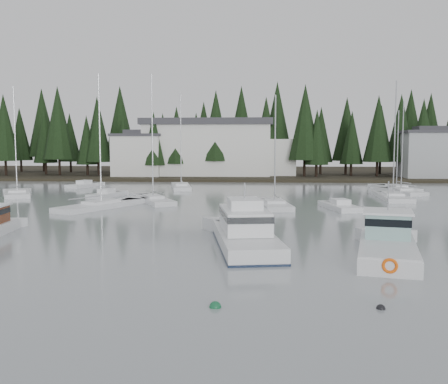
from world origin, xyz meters
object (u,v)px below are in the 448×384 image
object	(u,v)px
lobster_boat_teal	(387,247)
sailboat_9	(396,190)
runabout_3	(84,186)
runabout_4	(106,196)
house_east_a	(430,153)
sailboat_4	(181,188)
runabout_1	(340,208)
sailboat_11	(101,207)
house_west	(138,154)
sailboat_0	(393,198)
sailboat_3	(275,207)
cabin_cruiser_center	(245,235)
sailboat_10	(153,201)
sailboat_12	(401,193)
sailboat_8	(17,195)
harbor_inn	(218,148)

from	to	relation	value
lobster_boat_teal	sailboat_9	size ratio (longest dim) A/B	0.78
lobster_boat_teal	sailboat_9	world-z (taller)	sailboat_9
runabout_3	runabout_4	world-z (taller)	same
sailboat_9	house_east_a	bearing A→B (deg)	-43.13
sailboat_4	runabout_1	world-z (taller)	sailboat_4
sailboat_4	sailboat_11	bearing A→B (deg)	157.69
lobster_boat_teal	house_west	bearing A→B (deg)	37.50
sailboat_0	sailboat_9	distance (m)	12.20
sailboat_3	sailboat_4	bearing A→B (deg)	23.92
cabin_cruiser_center	sailboat_10	xyz separation A→B (m)	(-10.91, 23.95, -0.60)
sailboat_12	runabout_3	distance (m)	45.78
sailboat_3	runabout_1	xyz separation A→B (m)	(6.44, -1.11, 0.06)
lobster_boat_teal	runabout_4	distance (m)	40.59
cabin_cruiser_center	runabout_4	bearing A→B (deg)	22.31
sailboat_12	runabout_3	world-z (taller)	sailboat_12
sailboat_10	runabout_3	bearing A→B (deg)	9.65
house_west	sailboat_8	xyz separation A→B (m)	(-7.47, -33.49, -4.57)
sailboat_9	harbor_inn	bearing A→B (deg)	31.84
sailboat_12	runabout_1	bearing A→B (deg)	130.43
cabin_cruiser_center	sailboat_3	distance (m)	20.13
sailboat_10	runabout_3	distance (m)	24.21
runabout_1	runabout_4	bearing A→B (deg)	56.93
sailboat_4	sailboat_10	size ratio (longest dim) A/B	0.98
sailboat_3	sailboat_11	distance (m)	17.61
house_east_a	sailboat_8	size ratio (longest dim) A/B	0.75
sailboat_0	sailboat_4	world-z (taller)	sailboat_4
lobster_boat_teal	sailboat_10	size ratio (longest dim) A/B	0.62
runabout_1	sailboat_3	bearing A→B (deg)	67.61
lobster_boat_teal	sailboat_12	bearing A→B (deg)	-3.81
lobster_boat_teal	sailboat_11	size ratio (longest dim) A/B	0.65
sailboat_8	house_east_a	bearing A→B (deg)	-88.59
sailboat_8	sailboat_12	size ratio (longest dim) A/B	1.13
runabout_1	runabout_3	bearing A→B (deg)	42.22
lobster_boat_teal	runabout_1	world-z (taller)	lobster_boat_teal
house_west	sailboat_4	world-z (taller)	sailboat_4
house_east_a	sailboat_10	distance (m)	57.69
sailboat_8	cabin_cruiser_center	bearing A→B (deg)	-161.68
house_east_a	house_west	bearing A→B (deg)	178.94
lobster_boat_teal	sailboat_12	xyz separation A→B (m)	(11.44, 38.17, -0.50)
house_east_a	runabout_1	world-z (taller)	house_east_a
sailboat_0	harbor_inn	bearing A→B (deg)	35.30
sailboat_4	sailboat_11	size ratio (longest dim) A/B	1.03
runabout_4	cabin_cruiser_center	bearing A→B (deg)	-133.28
house_west	sailboat_8	world-z (taller)	sailboat_8
house_east_a	sailboat_9	distance (m)	25.02
sailboat_10	runabout_4	xyz separation A→B (m)	(-6.82, 4.86, 0.04)
cabin_cruiser_center	sailboat_9	distance (m)	45.41
house_west	sailboat_3	bearing A→B (deg)	-60.46
lobster_boat_teal	sailboat_12	size ratio (longest dim) A/B	0.73
sailboat_11	sailboat_12	size ratio (longest dim) A/B	1.11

